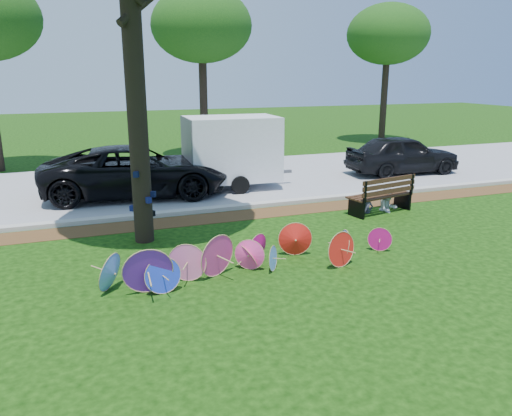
% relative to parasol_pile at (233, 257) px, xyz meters
% --- Properties ---
extents(ground, '(90.00, 90.00, 0.00)m').
position_rel_parasol_pile_xyz_m(ground, '(0.49, -0.59, -0.37)').
color(ground, black).
rests_on(ground, ground).
extents(mulch_strip, '(90.00, 1.00, 0.01)m').
position_rel_parasol_pile_xyz_m(mulch_strip, '(0.49, 3.91, -0.37)').
color(mulch_strip, '#472D16').
rests_on(mulch_strip, ground).
extents(curb, '(90.00, 0.30, 0.12)m').
position_rel_parasol_pile_xyz_m(curb, '(0.49, 4.61, -0.31)').
color(curb, '#B7B5AD').
rests_on(curb, ground).
extents(street, '(90.00, 8.00, 0.01)m').
position_rel_parasol_pile_xyz_m(street, '(0.49, 8.76, -0.37)').
color(street, gray).
rests_on(street, ground).
extents(parasol_pile, '(6.33, 1.18, 0.92)m').
position_rel_parasol_pile_xyz_m(parasol_pile, '(0.00, 0.00, 0.00)').
color(parasol_pile, '#F43B91').
rests_on(parasol_pile, ground).
extents(black_van, '(6.04, 3.31, 1.60)m').
position_rel_parasol_pile_xyz_m(black_van, '(-0.93, 7.19, 0.43)').
color(black_van, black).
rests_on(black_van, ground).
extents(dark_pickup, '(4.48, 1.96, 1.50)m').
position_rel_parasol_pile_xyz_m(dark_pickup, '(9.25, 7.37, 0.38)').
color(dark_pickup, black).
rests_on(dark_pickup, ground).
extents(cargo_trailer, '(3.10, 2.03, 2.71)m').
position_rel_parasol_pile_xyz_m(cargo_trailer, '(2.28, 7.27, 0.98)').
color(cargo_trailer, white).
rests_on(cargo_trailer, ground).
extents(park_bench, '(2.11, 1.14, 1.04)m').
position_rel_parasol_pile_xyz_m(park_bench, '(5.24, 2.89, 0.15)').
color(park_bench, black).
rests_on(park_bench, ground).
extents(person_left, '(0.39, 0.28, 1.00)m').
position_rel_parasol_pile_xyz_m(person_left, '(4.89, 2.94, 0.13)').
color(person_left, '#3A3E50').
rests_on(person_left, ground).
extents(person_right, '(0.67, 0.54, 1.31)m').
position_rel_parasol_pile_xyz_m(person_right, '(5.59, 2.94, 0.28)').
color(person_right, silver).
rests_on(person_right, ground).
extents(bg_trees, '(23.60, 6.34, 7.40)m').
position_rel_parasol_pile_xyz_m(bg_trees, '(3.68, 14.11, 5.39)').
color(bg_trees, black).
rests_on(bg_trees, ground).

